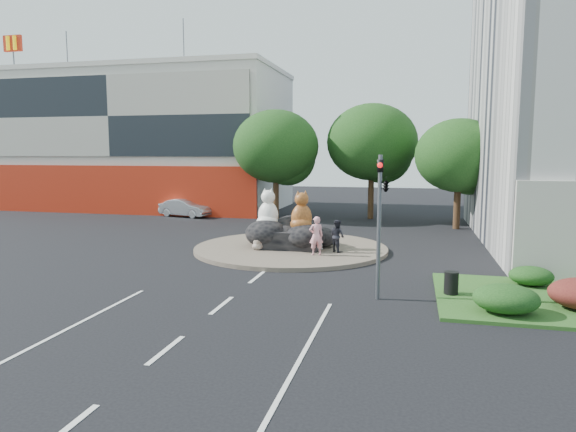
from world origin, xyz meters
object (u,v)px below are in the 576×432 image
Objects in this scene: cat_tabby at (302,211)px; cat_white at (268,208)px; kitten_white at (318,243)px; parked_car at (185,208)px; kitten_calico at (258,240)px; litter_bin at (451,283)px; pedestrian_pink at (316,236)px; pedestrian_dark at (337,236)px.

cat_white is at bearing 136.98° from cat_tabby.
parked_car is at bearing 115.07° from kitten_white.
kitten_calico reaches higher than kitten_white.
cat_tabby reaches higher than kitten_white.
cat_white is 11.44m from litter_bin.
cat_tabby is at bearing 66.73° from kitten_calico.
cat_white is 15.52m from parked_car.
kitten_white is at bearing 51.79° from kitten_calico.
litter_bin is at bearing 8.82° from kitten_calico.
pedestrian_pink is at bearing -88.51° from cat_tabby.
cat_white is 2.07× the size of kitten_calico.
pedestrian_dark is 18.77m from parked_car.
cat_white is at bearing -56.77° from pedestrian_pink.
pedestrian_pink reaches higher than pedestrian_dark.
pedestrian_pink reaches higher than kitten_white.
cat_tabby is at bearing 135.03° from litter_bin.
parked_car is at bearing -69.61° from pedestrian_pink.
cat_white reaches higher than pedestrian_pink.
pedestrian_dark is at bearing -118.97° from parked_car.
parked_car is at bearing 170.08° from kitten_calico.
pedestrian_dark is 0.38× the size of parked_car.
cat_white is 2.65× the size of kitten_white.
cat_tabby reaches higher than litter_bin.
kitten_calico is at bearing 168.20° from kitten_white.
litter_bin is (6.86, -6.86, -1.62)m from cat_tabby.
kitten_white is at bearing -56.89° from cat_tabby.
kitten_white is 1.01× the size of litter_bin.
cat_white is at bearing 140.47° from litter_bin.
litter_bin is at bearing -77.41° from cat_tabby.
pedestrian_pink is at bearing -122.99° from parked_car.
litter_bin is (8.91, -5.93, -0.20)m from kitten_calico.
litter_bin is (8.73, -7.20, -1.65)m from cat_white.
parked_car reaches higher than kitten_calico.
parked_car is (-12.97, 12.43, 0.10)m from kitten_white.
cat_tabby reaches higher than kitten_calico.
pedestrian_dark is at bearing 128.16° from litter_bin.
kitten_calico is at bearing 146.37° from litter_bin.
kitten_white is 17.96m from parked_car.
cat_tabby reaches higher than pedestrian_dark.
litter_bin is at bearing -68.52° from kitten_white.
cat_white is 1.15× the size of pedestrian_pink.
cat_tabby is 2.13m from pedestrian_pink.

